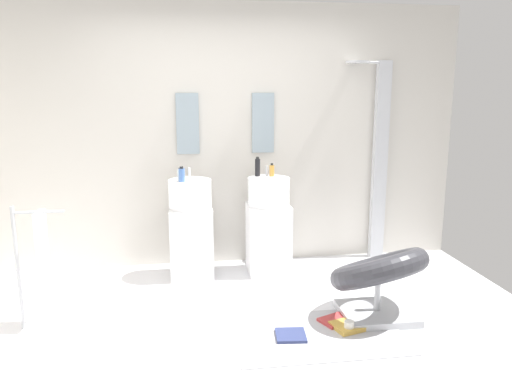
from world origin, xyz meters
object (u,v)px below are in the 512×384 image
object	(u,v)px
lounge_chair	(378,275)
soap_bottle_amber	(272,170)
coffee_mug	(349,326)
soap_bottle_blue	(182,175)
shower_column	(379,157)
pedestal_sink_left	(191,229)
towel_rack	(38,248)
pedestal_sink_right	(268,225)
soap_bottle_black	(258,167)
magazine_ochre	(352,325)
magazine_navy	(291,335)
magazine_red	(336,320)
soap_bottle_clear	(180,175)

from	to	relation	value
lounge_chair	soap_bottle_amber	size ratio (longest dim) A/B	8.40
coffee_mug	soap_bottle_blue	xyz separation A→B (m)	(-1.19, 1.26, 0.95)
shower_column	soap_bottle_amber	bearing A→B (deg)	-169.62
lounge_chair	coffee_mug	world-z (taller)	lounge_chair
pedestal_sink_left	towel_rack	world-z (taller)	pedestal_sink_left
pedestal_sink_right	soap_bottle_black	xyz separation A→B (m)	(-0.09, 0.11, 0.56)
magazine_ochre	soap_bottle_amber	distance (m)	1.72
pedestal_sink_right	magazine_navy	xyz separation A→B (m)	(-0.07, -1.36, -0.45)
pedestal_sink_right	towel_rack	xyz separation A→B (m)	(-1.89, -0.92, 0.16)
magazine_navy	magazine_red	bearing A→B (deg)	30.80
lounge_chair	magazine_ochre	world-z (taller)	lounge_chair
pedestal_sink_left	magazine_navy	size ratio (longest dim) A/B	4.81
shower_column	magazine_red	world-z (taller)	shower_column
towel_rack	magazine_red	xyz separation A→B (m)	(2.21, -0.26, -0.61)
soap_bottle_black	soap_bottle_blue	size ratio (longest dim) A/B	1.33
coffee_mug	soap_bottle_blue	distance (m)	1.98
lounge_chair	towel_rack	bearing A→B (deg)	175.40
shower_column	magazine_navy	xyz separation A→B (m)	(-1.28, -1.66, -1.06)
pedestal_sink_right	magazine_navy	bearing A→B (deg)	-92.95
magazine_red	soap_bottle_clear	xyz separation A→B (m)	(-1.16, 1.13, 0.98)
pedestal_sink_left	soap_bottle_amber	distance (m)	0.96
lounge_chair	towel_rack	world-z (taller)	towel_rack
pedestal_sink_right	soap_bottle_amber	bearing A→B (deg)	62.10
soap_bottle_clear	soap_bottle_blue	distance (m)	0.04
magazine_red	soap_bottle_blue	xyz separation A→B (m)	(-1.14, 1.09, 0.98)
pedestal_sink_right	magazine_navy	world-z (taller)	pedestal_sink_right
pedestal_sink_left	soap_bottle_amber	size ratio (longest dim) A/B	8.19
magazine_red	soap_bottle_black	size ratio (longest dim) A/B	1.22
coffee_mug	soap_bottle_clear	world-z (taller)	soap_bottle_clear
shower_column	soap_bottle_blue	xyz separation A→B (m)	(-2.03, -0.38, -0.07)
soap_bottle_blue	pedestal_sink_left	bearing A→B (deg)	49.86
pedestal_sink_right	magazine_red	distance (m)	1.30
lounge_chair	magazine_ochre	bearing A→B (deg)	-147.59
coffee_mug	pedestal_sink_right	bearing A→B (deg)	105.49
lounge_chair	magazine_ochre	distance (m)	0.45
magazine_navy	magazine_ochre	xyz separation A→B (m)	(0.49, 0.08, 0.01)
lounge_chair	soap_bottle_black	bearing A→B (deg)	122.02
magazine_navy	pedestal_sink_right	bearing A→B (deg)	92.76
pedestal_sink_right	magazine_ochre	world-z (taller)	pedestal_sink_right
magazine_ochre	magazine_red	xyz separation A→B (m)	(-0.09, 0.11, -0.01)
lounge_chair	coffee_mug	xyz separation A→B (m)	(-0.30, -0.23, -0.30)
shower_column	towel_rack	size ratio (longest dim) A/B	2.16
magazine_ochre	soap_bottle_clear	distance (m)	2.01
pedestal_sink_right	coffee_mug	bearing A→B (deg)	-74.51
magazine_navy	soap_bottle_amber	bearing A→B (deg)	91.14
magazine_red	soap_bottle_blue	world-z (taller)	soap_bottle_blue
soap_bottle_blue	soap_bottle_amber	distance (m)	0.88
magazine_ochre	soap_bottle_amber	bearing A→B (deg)	88.96
magazine_navy	soap_bottle_blue	size ratio (longest dim) A/B	1.53
soap_bottle_clear	soap_bottle_black	distance (m)	0.76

